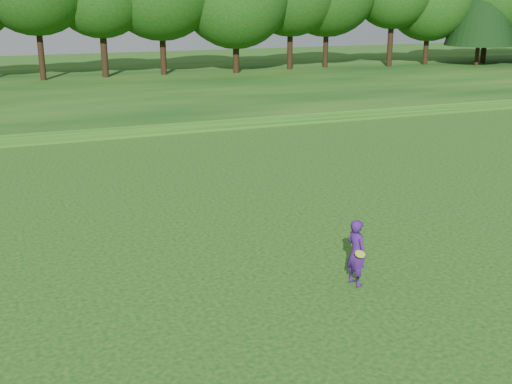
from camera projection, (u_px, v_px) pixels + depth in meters
name	position (u px, v px, depth m)	size (l,w,h in m)	color
ground	(265.00, 308.00, 14.29)	(140.00, 140.00, 0.00)	#0D4612
berm	(81.00, 92.00, 44.50)	(130.00, 30.00, 0.60)	#0D4612
walking_path	(115.00, 135.00, 32.11)	(130.00, 1.60, 0.04)	gray
woman	(356.00, 252.00, 15.22)	(0.50, 0.77, 1.65)	#3C1768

